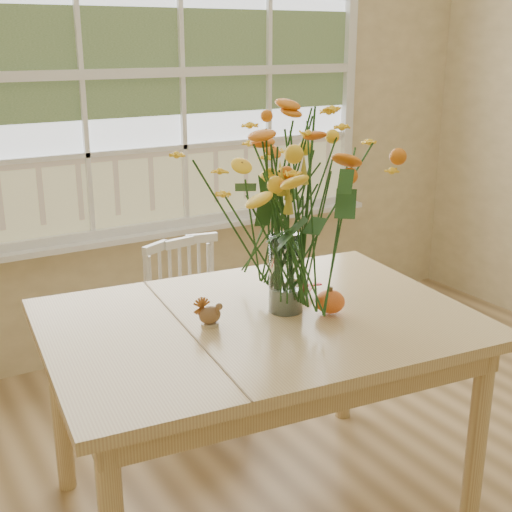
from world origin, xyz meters
TOP-DOWN VIEW (x-y plane):
  - wall_back at (0.00, 2.25)m, footprint 4.00×0.02m
  - window at (0.00, 2.21)m, footprint 2.42×0.12m
  - dining_table at (-0.46, 0.66)m, footprint 1.58×1.20m
  - windsor_chair at (-0.37, 1.41)m, footprint 0.43×0.42m
  - flower_vase at (-0.34, 0.67)m, footprint 0.58×0.58m
  - pumpkin at (-0.23, 0.56)m, footprint 0.11×0.11m
  - turkey_figurine at (-0.64, 0.69)m, footprint 0.08×0.07m
  - dark_gourd at (-0.22, 0.77)m, footprint 0.13×0.07m

SIDE VIEW (x-z plane):
  - windsor_chair at x=-0.37m, z-range 0.05..0.89m
  - dining_table at x=-0.46m, z-range 0.30..1.09m
  - dark_gourd at x=-0.22m, z-range 0.79..0.85m
  - turkey_figurine at x=-0.64m, z-range 0.78..0.87m
  - pumpkin at x=-0.23m, z-range 0.79..0.87m
  - flower_vase at x=-0.34m, z-range 0.86..1.55m
  - wall_back at x=0.00m, z-range 0.00..2.70m
  - window at x=0.00m, z-range 0.66..2.40m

